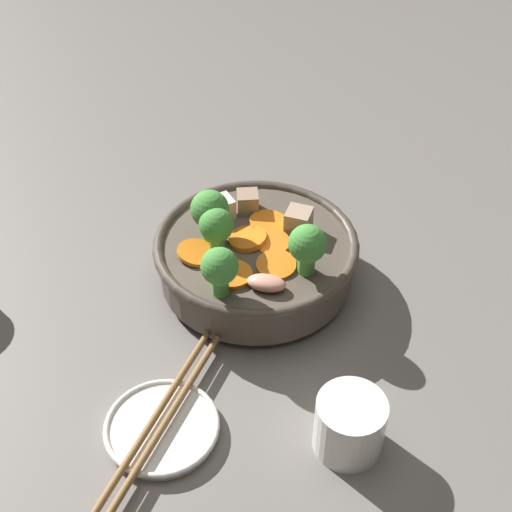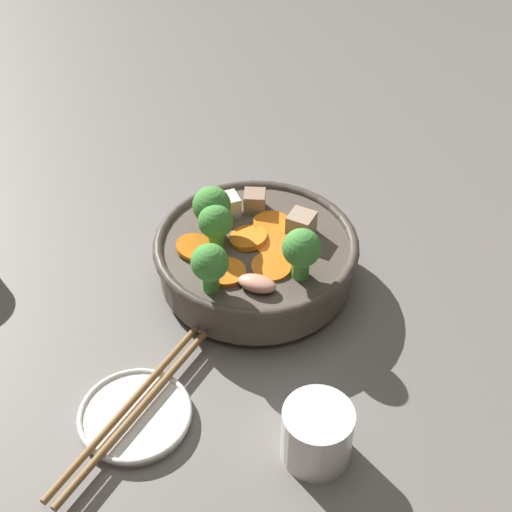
% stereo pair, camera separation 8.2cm
% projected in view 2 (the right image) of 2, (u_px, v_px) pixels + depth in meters
% --- Properties ---
extents(ground_plane, '(3.00, 3.00, 0.00)m').
position_uv_depth(ground_plane, '(256.00, 280.00, 0.84)').
color(ground_plane, slate).
extents(stirfry_bowl, '(0.23, 0.23, 0.12)m').
position_uv_depth(stirfry_bowl, '(255.00, 254.00, 0.81)').
color(stirfry_bowl, '#51473D').
rests_on(stirfry_bowl, ground_plane).
extents(side_saucer, '(0.11, 0.11, 0.01)m').
position_uv_depth(side_saucer, '(135.00, 416.00, 0.69)').
color(side_saucer, white).
rests_on(side_saucer, ground_plane).
extents(tea_cup, '(0.07, 0.07, 0.06)m').
position_uv_depth(tea_cup, '(317.00, 433.00, 0.65)').
color(tea_cup, white).
rests_on(tea_cup, ground_plane).
extents(chopsticks_pair, '(0.02, 0.23, 0.01)m').
position_uv_depth(chopsticks_pair, '(134.00, 410.00, 0.69)').
color(chopsticks_pair, olive).
rests_on(chopsticks_pair, side_saucer).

